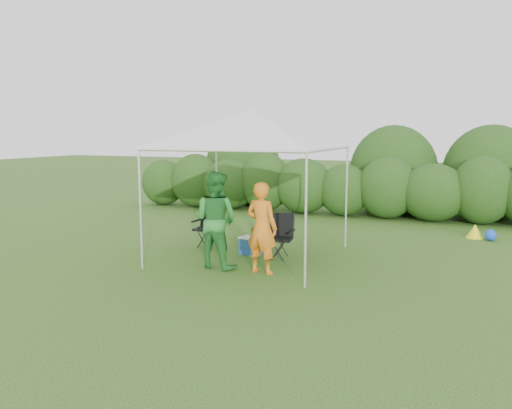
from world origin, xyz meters
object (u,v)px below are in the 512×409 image
at_px(chair_left, 208,223).
at_px(woman, 216,220).
at_px(chair_right, 281,233).
at_px(canopy, 252,129).
at_px(man, 262,228).
at_px(cooler, 251,246).

height_order(chair_left, woman, woman).
bearing_deg(chair_right, canopy, -165.24).
height_order(chair_right, chair_left, chair_left).
height_order(chair_right, man, man).
distance_m(canopy, chair_right, 2.06).
bearing_deg(chair_left, woman, -57.15).
bearing_deg(cooler, man, -46.18).
bearing_deg(cooler, chair_right, 13.89).
xyz_separation_m(man, woman, (-0.90, 0.05, 0.07)).
relative_size(chair_right, man, 0.53).
distance_m(chair_right, man, 1.21).
xyz_separation_m(chair_right, cooler, (-0.63, -0.01, -0.30)).
distance_m(chair_right, cooler, 0.70).
height_order(man, woman, woman).
bearing_deg(man, chair_left, -30.48).
xyz_separation_m(canopy, man, (0.57, -0.97, -1.67)).
distance_m(canopy, woman, 1.88).
bearing_deg(canopy, man, -59.54).
distance_m(man, cooler, 1.48).
relative_size(chair_right, woman, 0.49).
xyz_separation_m(canopy, chair_left, (-1.23, 0.55, -1.98)).
bearing_deg(canopy, chair_right, 21.25).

